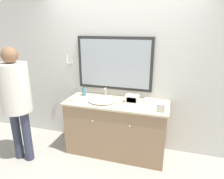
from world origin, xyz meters
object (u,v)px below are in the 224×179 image
Objects in this scene: sink_basin at (102,100)px; appliance_box at (132,99)px; soap_bottle at (84,91)px; person at (16,94)px; picture_frame at (161,109)px.

appliance_box is (0.47, 0.09, 0.04)m from sink_basin.
soap_bottle is 0.88× the size of appliance_box.
sink_basin is 0.25× the size of person.
soap_bottle reaches higher than appliance_box.
sink_basin is 2.47× the size of soap_bottle.
picture_frame is 0.06× the size of person.
soap_bottle is 1.33m from picture_frame.
picture_frame is (1.29, -0.35, -0.02)m from soap_bottle.
appliance_box is at bearing 149.40° from picture_frame.
soap_bottle is 0.10× the size of person.
sink_basin reaches higher than appliance_box.
appliance_box is 1.84× the size of picture_frame.
soap_bottle is at bearing 164.98° from picture_frame.
soap_bottle reaches higher than sink_basin.
picture_frame is at bearing -30.60° from appliance_box.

